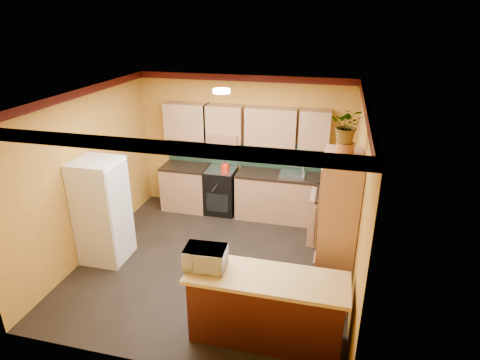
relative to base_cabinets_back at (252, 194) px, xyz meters
name	(u,v)px	position (x,y,z in m)	size (l,w,h in m)	color
room_shell	(218,134)	(-0.21, -1.52, 1.65)	(4.24, 4.24, 2.72)	black
base_cabinets_back	(252,194)	(0.00, 0.00, 0.00)	(3.65, 0.60, 0.88)	tan
countertop_back	(252,173)	(0.00, 0.00, 0.46)	(3.65, 0.62, 0.04)	black
stove	(221,191)	(-0.62, 0.00, 0.02)	(0.58, 0.58, 0.91)	black
kettle	(225,166)	(-0.52, -0.05, 0.56)	(0.17, 0.17, 0.18)	red
sink	(293,175)	(0.78, 0.00, 0.50)	(0.48, 0.40, 0.03)	silver
base_cabinets_right	(332,219)	(1.57, -0.65, 0.00)	(0.60, 0.80, 0.88)	tan
countertop_right	(335,195)	(1.57, -0.65, 0.46)	(0.62, 0.80, 0.04)	black
fridge	(102,211)	(-1.98, -2.05, 0.41)	(0.68, 0.66, 1.70)	white
pantry	(337,230)	(1.62, -2.13, 0.61)	(0.48, 0.90, 2.10)	tan
fern_pot	(345,149)	(1.62, -2.08, 1.74)	(0.22, 0.22, 0.16)	brown
fern	(348,125)	(1.62, -2.08, 2.04)	(0.39, 0.34, 0.44)	tan
breakfast_bar	(266,310)	(0.87, -3.20, 0.00)	(1.80, 0.55, 0.88)	#4B1A11
bar_top	(267,278)	(0.87, -3.20, 0.47)	(1.90, 0.65, 0.05)	tan
microwave	(205,258)	(0.12, -3.20, 0.63)	(0.49, 0.33, 0.27)	white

